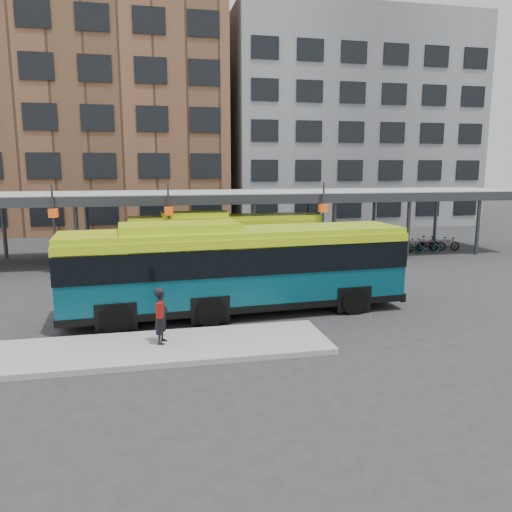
# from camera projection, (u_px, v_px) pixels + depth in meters

# --- Properties ---
(ground) EXTENTS (120.00, 120.00, 0.00)m
(ground) POSITION_uv_depth(u_px,v_px,m) (260.00, 316.00, 19.37)
(ground) COLOR #28282B
(ground) RESTS_ON ground
(boarding_island) EXTENTS (14.00, 3.00, 0.18)m
(boarding_island) POSITION_uv_depth(u_px,v_px,m) (106.00, 352.00, 15.33)
(boarding_island) COLOR gray
(boarding_island) RESTS_ON ground
(canopy) EXTENTS (40.00, 6.53, 4.80)m
(canopy) POSITION_uv_depth(u_px,v_px,m) (214.00, 196.00, 31.06)
(canopy) COLOR #999B9E
(canopy) RESTS_ON ground
(building_brick) EXTENTS (26.00, 14.00, 22.00)m
(building_brick) POSITION_uv_depth(u_px,v_px,m) (80.00, 109.00, 46.17)
(building_brick) COLOR brown
(building_brick) RESTS_ON ground
(building_grey) EXTENTS (24.00, 14.00, 20.00)m
(building_grey) POSITION_uv_depth(u_px,v_px,m) (343.00, 125.00, 51.72)
(building_grey) COLOR slate
(building_grey) RESTS_ON ground
(bus_front) EXTENTS (13.34, 3.59, 3.64)m
(bus_front) POSITION_uv_depth(u_px,v_px,m) (236.00, 266.00, 19.37)
(bus_front) COLOR #063C4A
(bus_front) RESTS_ON ground
(bus_rear) EXTENTS (11.41, 2.86, 3.13)m
(bus_rear) POSITION_uv_depth(u_px,v_px,m) (226.00, 236.00, 29.63)
(bus_rear) COLOR #063C4A
(bus_rear) RESTS_ON ground
(pedestrian) EXTENTS (0.58, 0.74, 1.80)m
(pedestrian) POSITION_uv_depth(u_px,v_px,m) (161.00, 315.00, 15.70)
(pedestrian) COLOR black
(pedestrian) RESTS_ON boarding_island
(bike_rack) EXTENTS (6.74, 1.34, 1.05)m
(bike_rack) POSITION_uv_depth(u_px,v_px,m) (413.00, 245.00, 33.66)
(bike_rack) COLOR slate
(bike_rack) RESTS_ON ground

